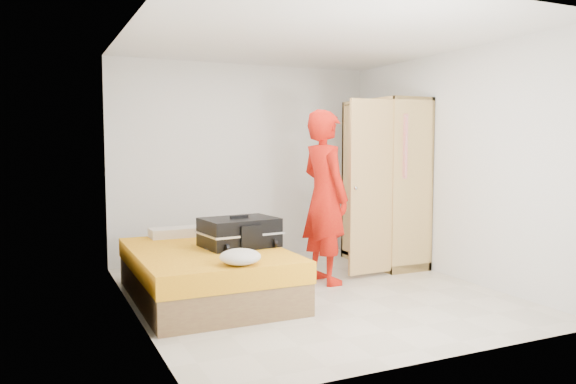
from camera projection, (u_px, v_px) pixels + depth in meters
name	position (u px, v px, depth m)	size (l,w,h in m)	color
room	(313.00, 168.00, 5.72)	(4.00, 4.02, 2.60)	beige
bed	(207.00, 273.00, 5.62)	(1.42, 2.02, 0.50)	olive
wardrobe	(384.00, 187.00, 7.13)	(1.17, 1.22, 2.10)	tan
person	(325.00, 197.00, 6.21)	(0.70, 0.46, 1.92)	red
suitcase	(239.00, 232.00, 5.72)	(0.80, 0.63, 0.32)	black
round_cushion	(240.00, 257.00, 4.86)	(0.36, 0.36, 0.14)	silver
pillow	(175.00, 232.00, 6.32)	(0.56, 0.29, 0.10)	silver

